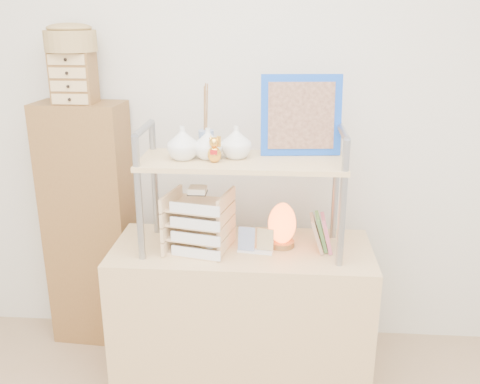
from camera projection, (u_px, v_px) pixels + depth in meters
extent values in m
cube|color=silver|center=(249.00, 110.00, 2.77)|extent=(3.40, 0.02, 2.60)
cube|color=tan|center=(242.00, 318.00, 2.59)|extent=(1.20, 0.50, 0.75)
cube|color=brown|center=(90.00, 226.00, 2.91)|extent=(0.47, 0.27, 1.35)
cylinder|color=gray|center=(139.00, 200.00, 2.27)|extent=(0.03, 0.03, 0.55)
cylinder|color=gray|center=(155.00, 179.00, 2.55)|extent=(0.03, 0.03, 0.55)
cylinder|color=gray|center=(144.00, 129.00, 2.32)|extent=(0.03, 0.30, 0.03)
cylinder|color=gray|center=(343.00, 205.00, 2.21)|extent=(0.03, 0.03, 0.55)
cylinder|color=gray|center=(336.00, 183.00, 2.49)|extent=(0.03, 0.03, 0.55)
cylinder|color=gray|center=(343.00, 132.00, 2.26)|extent=(0.03, 0.30, 0.03)
cube|color=tan|center=(242.00, 162.00, 2.34)|extent=(0.90, 0.34, 0.02)
imported|color=silver|center=(183.00, 143.00, 2.31)|extent=(0.14, 0.14, 0.15)
imported|color=silver|center=(208.00, 143.00, 2.32)|extent=(0.13, 0.13, 0.14)
imported|color=silver|center=(236.00, 142.00, 2.33)|extent=(0.14, 0.14, 0.14)
cylinder|color=#2656A8|center=(206.00, 141.00, 2.45)|extent=(0.07, 0.07, 0.10)
cube|color=blue|center=(301.00, 115.00, 2.35)|extent=(0.36, 0.09, 0.36)
cube|color=#533325|center=(301.00, 116.00, 2.34)|extent=(0.29, 0.06, 0.29)
cube|color=#CC5974|center=(326.00, 233.00, 2.42)|extent=(0.06, 0.12, 0.17)
cube|color=#598E47|center=(321.00, 231.00, 2.44)|extent=(0.06, 0.12, 0.17)
cube|color=tan|center=(317.00, 232.00, 2.42)|extent=(0.07, 0.13, 0.17)
cube|color=tan|center=(200.00, 247.00, 2.46)|extent=(0.29, 0.28, 0.01)
cube|color=white|center=(196.00, 253.00, 2.34)|extent=(0.23, 0.06, 0.04)
cube|color=tan|center=(199.00, 233.00, 2.44)|extent=(0.29, 0.28, 0.01)
cube|color=white|center=(195.00, 239.00, 2.32)|extent=(0.23, 0.06, 0.04)
cube|color=tan|center=(199.00, 219.00, 2.41)|extent=(0.29, 0.28, 0.01)
cube|color=white|center=(195.00, 224.00, 2.30)|extent=(0.23, 0.06, 0.04)
cube|color=tan|center=(199.00, 205.00, 2.39)|extent=(0.29, 0.28, 0.01)
cube|color=white|center=(195.00, 209.00, 2.28)|extent=(0.23, 0.06, 0.04)
cube|color=beige|center=(198.00, 190.00, 2.35)|extent=(0.08, 0.08, 0.03)
cylinder|color=brown|center=(281.00, 243.00, 2.48)|extent=(0.12, 0.12, 0.03)
ellipsoid|color=#EC541C|center=(282.00, 222.00, 2.45)|extent=(0.14, 0.13, 0.19)
cube|color=tan|center=(210.00, 243.00, 2.39)|extent=(0.08, 0.05, 0.11)
cylinder|color=white|center=(209.00, 244.00, 2.37)|extent=(0.05, 0.02, 0.05)
cube|color=white|center=(255.00, 251.00, 2.42)|extent=(0.17, 0.07, 0.01)
cube|color=navy|center=(246.00, 239.00, 2.41)|extent=(0.08, 0.03, 0.11)
cube|color=tan|center=(265.00, 239.00, 2.41)|extent=(0.08, 0.03, 0.10)
cube|color=brown|center=(74.00, 78.00, 2.63)|extent=(0.20, 0.15, 0.25)
cube|color=tan|center=(70.00, 99.00, 2.59)|extent=(0.18, 0.01, 0.05)
cube|color=tan|center=(69.00, 86.00, 2.57)|extent=(0.18, 0.01, 0.05)
cube|color=tan|center=(67.00, 73.00, 2.55)|extent=(0.18, 0.01, 0.05)
cube|color=tan|center=(66.00, 60.00, 2.53)|extent=(0.18, 0.01, 0.05)
cylinder|color=olive|center=(70.00, 41.00, 2.57)|extent=(0.25, 0.25, 0.10)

